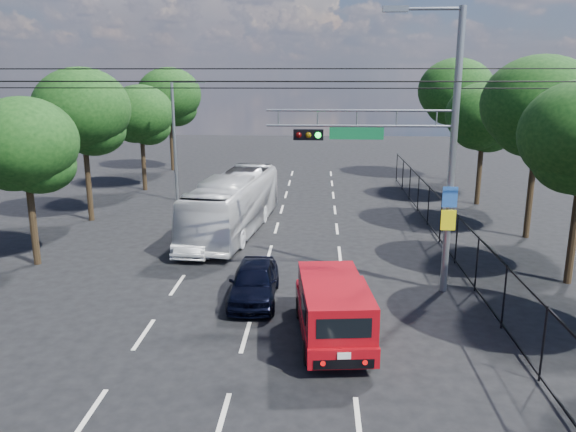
# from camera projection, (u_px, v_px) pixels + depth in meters

# --- Properties ---
(ground) EXTENTS (120.00, 120.00, 0.00)m
(ground) POSITION_uv_depth(u_px,v_px,m) (222.00, 419.00, 12.41)
(ground) COLOR black
(ground) RESTS_ON ground
(lane_markings) EXTENTS (6.12, 38.00, 0.01)m
(lane_markings) POSITION_uv_depth(u_px,v_px,m) (273.00, 239.00, 25.96)
(lane_markings) COLOR beige
(lane_markings) RESTS_ON ground
(signal_mast) EXTENTS (6.43, 0.39, 9.50)m
(signal_mast) POSITION_uv_depth(u_px,v_px,m) (416.00, 142.00, 18.58)
(signal_mast) COLOR slate
(signal_mast) RESTS_ON ground
(streetlight_left) EXTENTS (2.09, 0.22, 7.08)m
(streetlight_left) POSITION_uv_depth(u_px,v_px,m) (177.00, 135.00, 33.09)
(streetlight_left) COLOR slate
(streetlight_left) RESTS_ON ground
(utility_wires) EXTENTS (22.00, 5.04, 0.74)m
(utility_wires) POSITION_uv_depth(u_px,v_px,m) (260.00, 80.00, 19.20)
(utility_wires) COLOR black
(utility_wires) RESTS_ON ground
(fence_right) EXTENTS (0.06, 34.03, 2.00)m
(fence_right) POSITION_uv_depth(u_px,v_px,m) (450.00, 231.00, 23.53)
(fence_right) COLOR black
(fence_right) RESTS_ON ground
(tree_right_c) EXTENTS (5.10, 5.10, 8.29)m
(tree_right_c) POSITION_uv_depth(u_px,v_px,m) (539.00, 113.00, 24.92)
(tree_right_c) COLOR black
(tree_right_c) RESTS_ON ground
(tree_right_d) EXTENTS (4.32, 4.32, 7.02)m
(tree_right_d) POSITION_uv_depth(u_px,v_px,m) (484.00, 121.00, 31.94)
(tree_right_d) COLOR black
(tree_right_d) RESTS_ON ground
(tree_right_e) EXTENTS (5.28, 5.28, 8.58)m
(tree_right_e) POSITION_uv_depth(u_px,v_px,m) (456.00, 96.00, 39.41)
(tree_right_e) COLOR black
(tree_right_e) RESTS_ON ground
(tree_left_b) EXTENTS (4.08, 4.08, 6.63)m
(tree_left_b) POSITION_uv_depth(u_px,v_px,m) (26.00, 150.00, 21.49)
(tree_left_b) COLOR black
(tree_left_b) RESTS_ON ground
(tree_left_c) EXTENTS (4.80, 4.80, 7.80)m
(tree_left_c) POSITION_uv_depth(u_px,v_px,m) (83.00, 116.00, 28.10)
(tree_left_c) COLOR black
(tree_left_c) RESTS_ON ground
(tree_left_d) EXTENTS (4.20, 4.20, 6.83)m
(tree_left_d) POSITION_uv_depth(u_px,v_px,m) (141.00, 118.00, 35.99)
(tree_left_d) COLOR black
(tree_left_d) RESTS_ON ground
(tree_left_e) EXTENTS (4.92, 4.92, 7.99)m
(tree_left_e) POSITION_uv_depth(u_px,v_px,m) (170.00, 100.00, 43.55)
(tree_left_e) COLOR black
(tree_left_e) RESTS_ON ground
(red_pickup) EXTENTS (2.28, 5.10, 1.84)m
(red_pickup) POSITION_uv_depth(u_px,v_px,m) (333.00, 308.00, 15.88)
(red_pickup) COLOR black
(red_pickup) RESTS_ON ground
(navy_hatchback) EXTENTS (1.62, 3.89, 1.32)m
(navy_hatchback) POSITION_uv_depth(u_px,v_px,m) (254.00, 281.00, 18.82)
(navy_hatchback) COLOR black
(navy_hatchback) RESTS_ON ground
(white_bus) EXTENTS (3.52, 10.17, 2.78)m
(white_bus) POSITION_uv_depth(u_px,v_px,m) (234.00, 204.00, 26.86)
(white_bus) COLOR silver
(white_bus) RESTS_ON ground
(white_van) EXTENTS (1.65, 4.15, 1.34)m
(white_van) POSITION_uv_depth(u_px,v_px,m) (200.00, 236.00, 24.13)
(white_van) COLOR silver
(white_van) RESTS_ON ground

